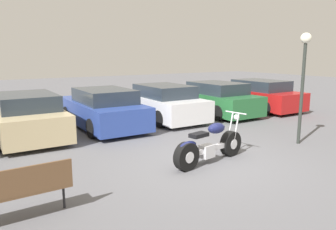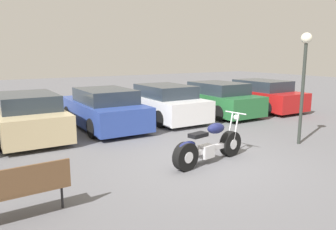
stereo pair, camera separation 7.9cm
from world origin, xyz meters
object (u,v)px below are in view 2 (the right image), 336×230
Objects in this scene: parked_car_green at (215,99)px; park_bench at (14,188)px; parked_car_blue at (103,109)px; lamp_post at (304,65)px; parked_car_red at (258,96)px; motorcycle at (209,146)px; parked_car_champagne at (27,116)px; parked_car_white at (162,103)px.

parked_car_green is 10.15m from park_bench.
lamp_post reaches higher than parked_car_blue.
parked_car_blue is 7.44m from parked_car_red.
parked_car_blue and parked_car_red have the same top height.
motorcycle is at bearing 8.73° from park_bench.
parked_car_green reaches higher than motorcycle.
parked_car_champagne is 1.00× the size of parked_car_white.
parked_car_blue is 4.96m from parked_car_green.
parked_car_blue is at bearing 98.11° from motorcycle.
lamp_post is (6.43, -4.99, 1.59)m from parked_car_champagne.
park_bench is (-4.23, -0.65, 0.13)m from motorcycle.
parked_car_white is (1.77, 5.12, 0.22)m from motorcycle.
parked_car_red reaches higher than motorcycle.
parked_car_white is at bearing 176.36° from parked_car_red.
park_bench is at bearing -100.57° from parked_car_champagne.
parked_car_white is at bearing 43.86° from park_bench.
motorcycle is 5.89m from parked_car_champagne.
parked_car_white reaches higher than motorcycle.
parked_car_blue is at bearing 128.20° from lamp_post.
parked_car_blue reaches higher than park_bench.
parked_car_red is at bearing -0.82° from parked_car_champagne.
parked_car_white is (2.48, 0.15, 0.00)m from parked_car_blue.
parked_car_white is 5.60m from lamp_post.
lamp_post reaches higher than parked_car_white.
parked_car_white is (4.96, 0.17, 0.00)m from parked_car_champagne.
parked_car_red is (4.96, -0.32, 0.00)m from parked_car_white.
parked_car_red is (9.92, -0.14, 0.00)m from parked_car_champagne.
motorcycle is 0.51× the size of parked_car_red.
parked_car_red is at bearing -3.64° from parked_car_white.
park_bench is at bearing -153.55° from parked_car_red.
lamp_post is at bearing -0.82° from motorcycle.
lamp_post is at bearing -51.80° from parked_car_blue.
motorcycle is at bearing -109.09° from parked_car_white.
motorcycle is 3.71m from lamp_post.
parked_car_red is (7.44, -0.17, 0.00)m from parked_car_blue.
motorcycle is 0.51× the size of parked_car_blue.
parked_car_green is (4.25, 4.93, 0.22)m from motorcycle.
parked_car_champagne and parked_car_white have the same top height.
parked_car_white is 1.00× the size of parked_car_red.
parked_car_green is 5.32m from lamp_post.
parked_car_blue is at bearing 57.92° from park_bench.
parked_car_green is at bearing 78.50° from lamp_post.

